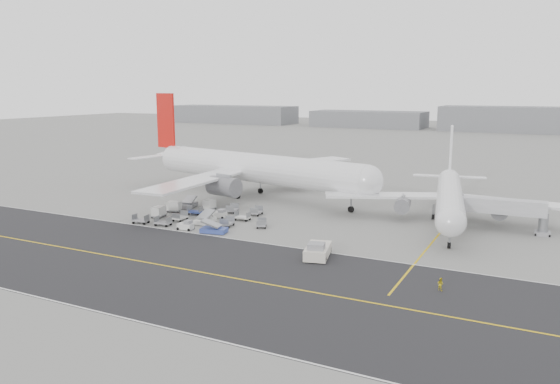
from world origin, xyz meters
The scene contains 11 objects.
ground centered at (0.00, 0.00, 0.00)m, with size 700.00×700.00×0.00m, color gray.
taxiway centered at (5.02, -17.98, 0.01)m, with size 220.00×59.00×0.03m.
horizon_buildings centered at (30.00, 260.00, 0.00)m, with size 520.00×28.00×28.00m, color gray, non-canonical shape.
airliner_a centered at (-14.31, 30.16, 6.55)m, with size 65.29×63.95×22.78m.
airliner_b centered at (29.66, 26.43, 4.65)m, with size 45.46×46.34×16.10m.
pushback_tug centered at (16.84, -5.10, 1.02)m, with size 4.65×8.83×2.49m.
jet_bridge centered at (38.94, 22.50, 4.03)m, with size 15.36×3.51×5.78m.
gse_cluster centered at (-11.88, 6.81, 0.00)m, with size 23.68×22.82×2.15m, color #9D9DA3, non-canonical shape.
stray_dolly centered at (1.40, 6.38, 0.00)m, with size 1.59×2.58×1.59m, color silver, non-canonical shape.
ground_crew_a centered at (15.72, -6.22, 0.84)m, with size 0.61×0.40×1.69m, color black.
ground_crew_b centered at (35.09, -10.51, 0.80)m, with size 0.78×0.60×1.60m, color gold.
Camera 1 is at (45.84, -74.73, 23.84)m, focal length 35.00 mm.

